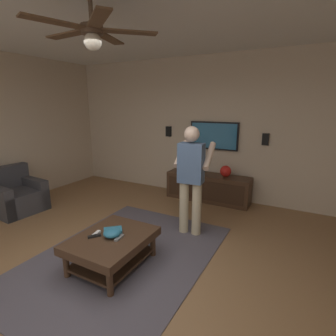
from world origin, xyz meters
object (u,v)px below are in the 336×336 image
(wall_speaker_right, at_px, (169,131))
(ceiling_fan, at_px, (92,33))
(person_standing, at_px, (191,175))
(wall_speaker_left, at_px, (266,139))
(bowl, at_px, (112,233))
(book, at_px, (113,230))
(remote_grey, at_px, (119,238))
(coffee_table, at_px, (112,244))
(vase_round, at_px, (226,171))
(remote_white, at_px, (96,234))
(armchair, at_px, (16,196))
(media_console, at_px, (208,187))
(remote_black, at_px, (94,236))
(tv, at_px, (214,136))

(wall_speaker_right, distance_m, ceiling_fan, 3.53)
(person_standing, bearing_deg, wall_speaker_left, -29.35)
(wall_speaker_left, bearing_deg, ceiling_fan, 160.32)
(bowl, bearing_deg, book, 36.21)
(wall_speaker_left, distance_m, ceiling_fan, 3.61)
(remote_grey, xyz_separation_m, ceiling_fan, (-0.21, 0.01, 2.16))
(coffee_table, xyz_separation_m, book, (0.10, 0.06, 0.12))
(book, distance_m, vase_round, 2.72)
(remote_white, bearing_deg, armchair, -112.42)
(armchair, height_order, wall_speaker_right, wall_speaker_right)
(remote_grey, height_order, wall_speaker_right, wall_speaker_right)
(armchair, xyz_separation_m, wall_speaker_right, (2.47, -1.88, 1.07))
(media_console, bearing_deg, book, -6.45)
(media_console, height_order, remote_white, media_console)
(coffee_table, bearing_deg, remote_black, 123.84)
(media_console, xyz_separation_m, book, (-2.62, 0.30, 0.14))
(media_console, height_order, vase_round, vase_round)
(tv, distance_m, remote_grey, 3.09)
(tv, height_order, book, tv)
(coffee_table, height_order, bowl, bowl)
(armchair, bearing_deg, coffee_table, -6.20)
(coffee_table, height_order, remote_black, remote_black)
(remote_black, distance_m, wall_speaker_left, 3.50)
(tv, relative_size, vase_round, 4.57)
(person_standing, xyz_separation_m, bowl, (-1.24, 0.48, -0.49))
(remote_white, xyz_separation_m, remote_grey, (0.05, -0.31, 0.00))
(remote_white, height_order, wall_speaker_right, wall_speaker_right)
(tv, xyz_separation_m, remote_black, (-3.06, 0.41, -0.90))
(armchair, bearing_deg, wall_speaker_right, 56.90)
(bowl, bearing_deg, remote_black, 121.60)
(media_console, xyz_separation_m, remote_grey, (-2.71, 0.12, 0.14))
(remote_grey, bearing_deg, coffee_table, -96.82)
(coffee_table, relative_size, wall_speaker_right, 4.55)
(bowl, relative_size, remote_black, 1.40)
(media_console, distance_m, remote_white, 2.80)
(coffee_table, relative_size, wall_speaker_left, 4.55)
(remote_black, height_order, vase_round, vase_round)
(wall_speaker_left, bearing_deg, armchair, 122.08)
(coffee_table, bearing_deg, bowl, -91.81)
(bowl, xyz_separation_m, vase_round, (2.73, -0.57, 0.21))
(vase_round, bearing_deg, media_console, 92.76)
(tv, relative_size, person_standing, 0.61)
(ceiling_fan, bearing_deg, remote_black, 68.81)
(bowl, xyz_separation_m, wall_speaker_left, (2.97, -1.23, 0.85))
(media_console, bearing_deg, wall_speaker_left, 104.19)
(armchair, xyz_separation_m, person_standing, (0.75, -3.19, 0.65))
(wall_speaker_right, bearing_deg, person_standing, -142.85)
(coffee_table, distance_m, vase_round, 2.81)
(bowl, bearing_deg, media_console, -4.76)
(armchair, relative_size, bowl, 4.11)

